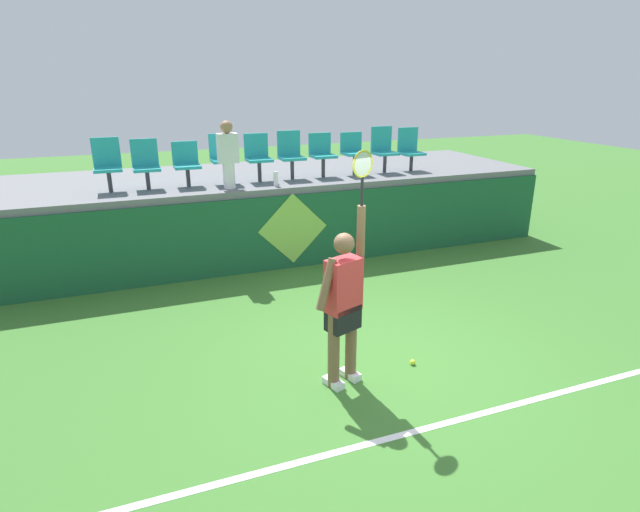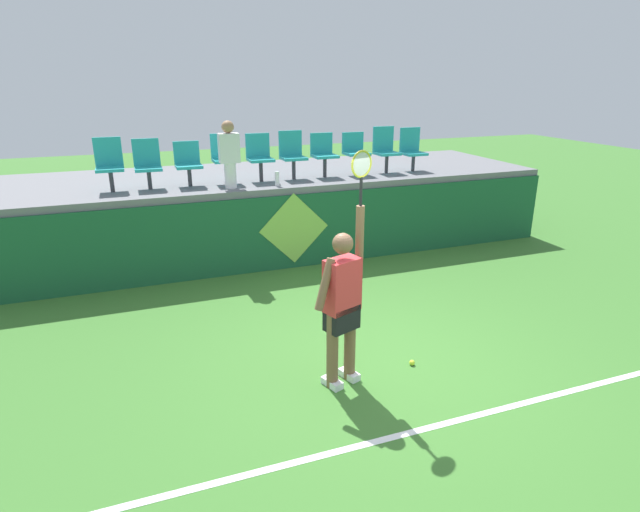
# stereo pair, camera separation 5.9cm
# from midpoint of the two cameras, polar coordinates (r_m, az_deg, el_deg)

# --- Properties ---
(ground_plane) EXTENTS (40.00, 40.00, 0.00)m
(ground_plane) POSITION_cam_midpoint_polar(r_m,az_deg,el_deg) (6.37, 6.81, -11.77)
(ground_plane) COLOR #3D752D
(court_back_wall) EXTENTS (10.73, 0.20, 1.33)m
(court_back_wall) POSITION_cam_midpoint_polar(r_m,az_deg,el_deg) (9.19, -3.21, 2.79)
(court_back_wall) COLOR #195633
(court_back_wall) RESTS_ON ground_plane
(spectator_platform) EXTENTS (10.73, 3.11, 0.12)m
(spectator_platform) POSITION_cam_midpoint_polar(r_m,az_deg,el_deg) (10.43, -5.77, 8.82)
(spectator_platform) COLOR slate
(spectator_platform) RESTS_ON court_back_wall
(court_baseline_stripe) EXTENTS (9.66, 0.08, 0.01)m
(court_baseline_stripe) POSITION_cam_midpoint_polar(r_m,az_deg,el_deg) (5.49, 12.99, -17.88)
(court_baseline_stripe) COLOR white
(court_baseline_stripe) RESTS_ON ground_plane
(tennis_player) EXTENTS (0.72, 0.37, 2.58)m
(tennis_player) POSITION_cam_midpoint_polar(r_m,az_deg,el_deg) (5.53, 2.80, -5.07)
(tennis_player) COLOR white
(tennis_player) RESTS_ON ground_plane
(tennis_ball) EXTENTS (0.07, 0.07, 0.07)m
(tennis_ball) POSITION_cam_midpoint_polar(r_m,az_deg,el_deg) (6.39, 10.42, -11.54)
(tennis_ball) COLOR #D1E533
(tennis_ball) RESTS_ON ground_plane
(water_bottle) EXTENTS (0.08, 0.08, 0.25)m
(water_bottle) POSITION_cam_midpoint_polar(r_m,az_deg,el_deg) (9.11, -4.59, 8.53)
(water_bottle) COLOR white
(water_bottle) RESTS_ON spectator_platform
(stadium_chair_0) EXTENTS (0.44, 0.42, 0.87)m
(stadium_chair_0) POSITION_cam_midpoint_polar(r_m,az_deg,el_deg) (9.30, -22.14, 9.56)
(stadium_chair_0) COLOR #38383D
(stadium_chair_0) RESTS_ON spectator_platform
(stadium_chair_1) EXTENTS (0.44, 0.42, 0.83)m
(stadium_chair_1) POSITION_cam_midpoint_polar(r_m,az_deg,el_deg) (9.30, -18.39, 9.79)
(stadium_chair_1) COLOR #38383D
(stadium_chair_1) RESTS_ON spectator_platform
(stadium_chair_2) EXTENTS (0.44, 0.42, 0.76)m
(stadium_chair_2) POSITION_cam_midpoint_polar(r_m,az_deg,el_deg) (9.34, -14.23, 10.08)
(stadium_chair_2) COLOR #38383D
(stadium_chair_2) RESTS_ON spectator_platform
(stadium_chair_3) EXTENTS (0.44, 0.42, 0.86)m
(stadium_chair_3) POSITION_cam_midpoint_polar(r_m,az_deg,el_deg) (9.43, -10.33, 10.87)
(stadium_chair_3) COLOR #38383D
(stadium_chair_3) RESTS_ON spectator_platform
(stadium_chair_4) EXTENTS (0.44, 0.42, 0.85)m
(stadium_chair_4) POSITION_cam_midpoint_polar(r_m,az_deg,el_deg) (9.56, -6.55, 11.06)
(stadium_chair_4) COLOR #38383D
(stadium_chair_4) RESTS_ON spectator_platform
(stadium_chair_5) EXTENTS (0.44, 0.42, 0.87)m
(stadium_chair_5) POSITION_cam_midpoint_polar(r_m,az_deg,el_deg) (9.73, -2.92, 11.34)
(stadium_chair_5) COLOR #38383D
(stadium_chair_5) RESTS_ON spectator_platform
(stadium_chair_6) EXTENTS (0.44, 0.42, 0.81)m
(stadium_chair_6) POSITION_cam_midpoint_polar(r_m,az_deg,el_deg) (9.92, 0.56, 11.41)
(stadium_chair_6) COLOR #38383D
(stadium_chair_6) RESTS_ON spectator_platform
(stadium_chair_7) EXTENTS (0.44, 0.42, 0.80)m
(stadium_chair_7) POSITION_cam_midpoint_polar(r_m,az_deg,el_deg) (10.17, 4.07, 11.59)
(stadium_chair_7) COLOR #38383D
(stadium_chair_7) RESTS_ON spectator_platform
(stadium_chair_8) EXTENTS (0.44, 0.42, 0.89)m
(stadium_chair_8) POSITION_cam_midpoint_polar(r_m,az_deg,el_deg) (10.47, 7.41, 11.78)
(stadium_chair_8) COLOR #38383D
(stadium_chair_8) RESTS_ON spectator_platform
(stadium_chair_9) EXTENTS (0.44, 0.42, 0.85)m
(stadium_chair_9) POSITION_cam_midpoint_polar(r_m,az_deg,el_deg) (10.76, 10.30, 11.67)
(stadium_chair_9) COLOR #38383D
(stadium_chair_9) RESTS_ON spectator_platform
(spectator_0) EXTENTS (0.34, 0.21, 1.13)m
(spectator_0) POSITION_cam_midpoint_polar(r_m,az_deg,el_deg) (8.97, -9.84, 11.18)
(spectator_0) COLOR white
(spectator_0) RESTS_ON spectator_platform
(wall_signage_mount) EXTENTS (1.27, 0.01, 1.37)m
(wall_signage_mount) POSITION_cam_midpoint_polar(r_m,az_deg,el_deg) (9.32, -2.63, -1.26)
(wall_signage_mount) COLOR #195633
(wall_signage_mount) RESTS_ON ground_plane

